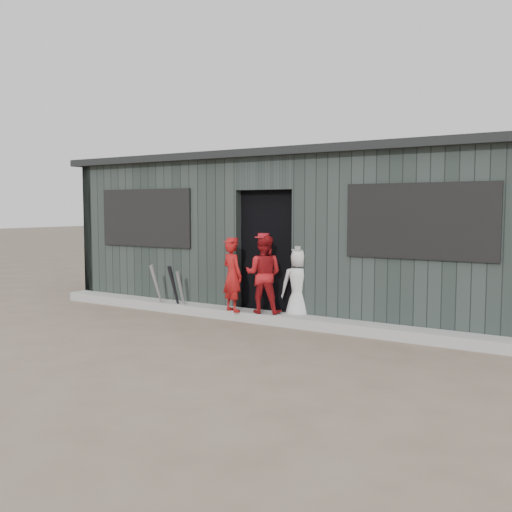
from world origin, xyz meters
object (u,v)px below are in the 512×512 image
Objects in this scene: bat_right at (175,289)px; dugout at (308,233)px; player_grey_back at (300,285)px; bat_mid at (181,292)px; player_red_left at (232,276)px; bat_left at (157,288)px; player_red_right at (263,274)px.

dugout is (1.48, 1.84, 0.89)m from bat_right.
player_grey_back is (2.08, 0.41, 0.17)m from bat_right.
player_red_left is (1.05, -0.06, 0.34)m from bat_mid.
dugout is at bearing 51.18° from bat_right.
bat_left is 0.72× the size of player_grey_back.
player_red_right is at bearing 3.05° from bat_mid.
player_red_left reaches higher than bat_right.
bat_mid is 1.57m from player_red_right.
bat_mid is 2.45m from dugout.
bat_right is 1.66m from player_red_right.
dugout is at bearing -79.29° from player_red_left.
dugout reaches higher than player_red_left.
bat_left is at bearing -169.90° from bat_right.
dugout is (1.38, 1.80, 0.93)m from bat_mid.
player_red_right is 1.03× the size of player_grey_back.
player_red_left is 0.97× the size of player_grey_back.
bat_left is 0.69× the size of player_red_right.
bat_right is at bearing -156.93° from bat_mid.
player_grey_back is 1.71m from dugout.
bat_right is 2.13m from player_grey_back.
player_red_right is (1.52, 0.08, 0.38)m from bat_mid.
bat_left is 1.98m from player_red_right.
player_red_left reaches higher than bat_mid.
dugout is (1.80, 1.90, 0.89)m from bat_left.
player_red_right is at bearing 4.41° from bat_right.
player_grey_back is at bearing -67.25° from dugout.
dugout reaches higher than bat_left.
player_grey_back reaches higher than bat_right.
dugout reaches higher than player_red_right.
bat_mid is 1.11m from player_red_left.
player_grey_back is (0.93, 0.43, -0.13)m from player_red_left.
player_red_left is (1.48, 0.04, 0.30)m from bat_left.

